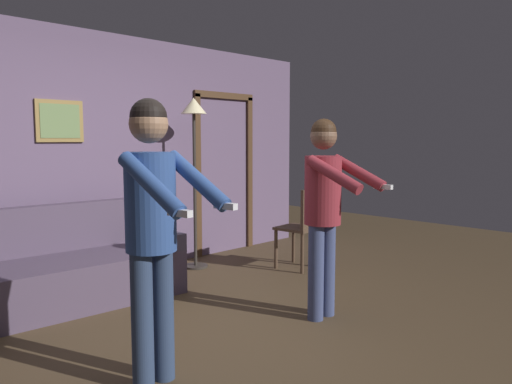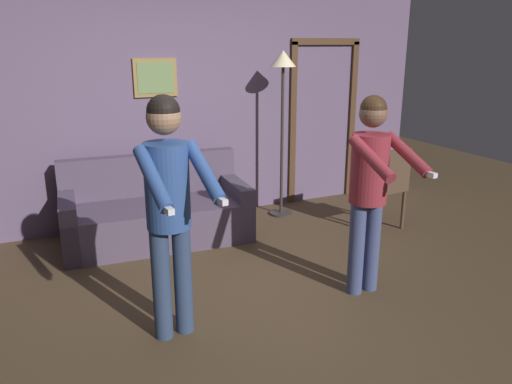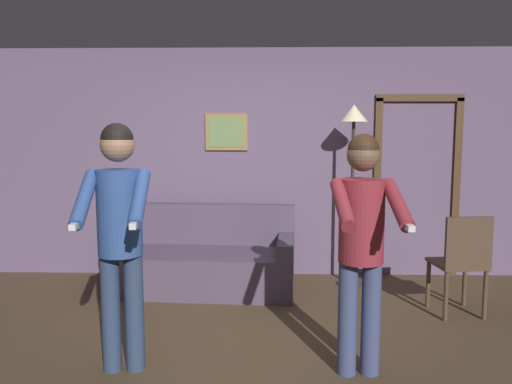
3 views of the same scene
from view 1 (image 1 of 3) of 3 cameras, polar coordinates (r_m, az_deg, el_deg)
name	(u,v)px [view 1 (image 1 of 3)]	position (r m, az deg, el deg)	size (l,w,h in m)	color
ground_plane	(222,334)	(3.97, -3.87, -15.86)	(12.00, 12.00, 0.00)	#4D3B27
back_wall_assembly	(87,157)	(5.50, -18.74, 3.86)	(6.40, 0.10, 2.60)	#65516E
couch	(70,272)	(4.89, -20.44, -8.58)	(1.95, 0.97, 0.87)	#53455A
torchiere_lamp	(194,131)	(5.72, -7.10, 6.89)	(0.29, 0.29, 1.95)	#332D28
person_standing_left	(153,215)	(2.98, -11.73, -2.58)	(0.48, 0.68, 1.72)	navy
person_standing_right	(325,200)	(4.09, 7.84, -0.90)	(0.44, 0.67, 1.65)	#3D4974
dining_chair_distant	(304,223)	(5.71, 5.53, -3.59)	(0.46, 0.46, 0.93)	#4C3828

